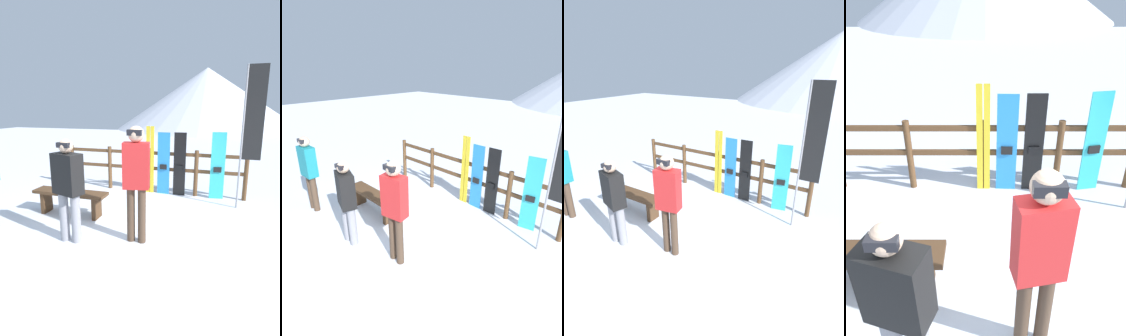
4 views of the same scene
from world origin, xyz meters
TOP-DOWN VIEW (x-y plane):
  - ground_plane at (0.00, 0.00)m, footprint 40.00×40.00m
  - mountain_backdrop at (0.00, 24.18)m, footprint 18.00×18.00m
  - fence at (-0.00, 2.18)m, footprint 4.54×0.10m
  - bench at (-1.14, 0.27)m, footprint 1.50×0.36m
  - person_black at (-0.58, -0.65)m, footprint 0.52×0.38m
  - person_red at (0.43, -0.35)m, footprint 0.43×0.29m
  - ski_pair_yellow at (-0.01, 2.13)m, footprint 0.20×0.02m
  - snowboard_blue at (0.33, 2.12)m, footprint 0.30×0.06m
  - snowboard_black_stripe at (0.72, 2.12)m, footprint 0.29×0.06m
  - snowboard_cyan at (1.60, 2.12)m, footprint 0.32×0.10m
  - rental_flag at (2.16, 1.64)m, footprint 0.40×0.04m

SIDE VIEW (x-z plane):
  - ground_plane at x=0.00m, z-range 0.00..0.00m
  - bench at x=-1.14m, z-range 0.12..0.61m
  - fence at x=0.00m, z-range 0.10..1.21m
  - snowboard_blue at x=0.33m, z-range 0.00..1.51m
  - snowboard_black_stripe at x=0.72m, z-range 0.00..1.52m
  - snowboard_cyan at x=1.60m, z-range 0.00..1.55m
  - ski_pair_yellow at x=-0.01m, z-range 0.00..1.66m
  - person_black at x=-0.58m, z-range 0.12..1.76m
  - person_red at x=0.43m, z-range 0.18..2.00m
  - rental_flag at x=2.16m, z-range 0.33..3.23m
  - mountain_backdrop at x=0.00m, z-range 0.00..6.00m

